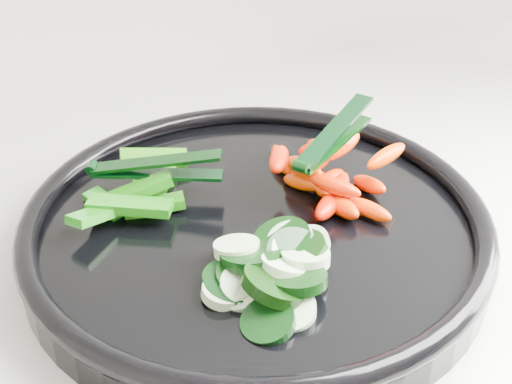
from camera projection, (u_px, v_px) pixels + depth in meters
name	position (u px, v px, depth m)	size (l,w,h in m)	color
veggie_tray	(256.00, 228.00, 0.57)	(0.45, 0.45, 0.04)	black
cucumber_pile	(265.00, 272.00, 0.50)	(0.11, 0.12, 0.04)	black
carrot_pile	(326.00, 174.00, 0.60)	(0.13, 0.14, 0.05)	#E93300
pepper_pile	(138.00, 193.00, 0.59)	(0.12, 0.10, 0.04)	#226609
tong_carrot	(333.00, 138.00, 0.59)	(0.10, 0.07, 0.02)	black
tong_pepper	(152.00, 168.00, 0.59)	(0.11, 0.06, 0.02)	black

